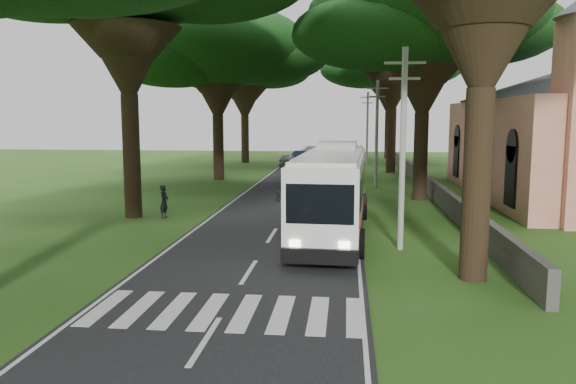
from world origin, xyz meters
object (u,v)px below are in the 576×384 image
pole_mid (377,132)px  pedestrian (164,202)px  pole_far (367,127)px  coach_bus (333,190)px  church (574,123)px  distant_car_c (328,153)px  pole_near (403,146)px  distant_car_b (299,156)px  distant_car_a (288,160)px

pole_mid → pedestrian: 18.67m
pole_far → coach_bus: 37.50m
church → pedestrian: (-24.12, -9.67, -4.03)m
church → distant_car_c: (-17.00, 34.91, -4.25)m
pole_near → coach_bus: pole_near is taller
distant_car_c → distant_car_b: bearing=58.4°
pole_near → distant_car_b: (-8.00, 45.33, -3.56)m
pole_mid → distant_car_b: pole_mid is taller
pole_near → pole_mid: size_ratio=1.00×
pole_far → coach_bus: pole_far is taller
pole_far → pedestrian: (-11.76, -34.13, -3.30)m
coach_bus → distant_car_a: size_ratio=3.22×
pole_far → pedestrian: 36.25m
pole_far → distant_car_b: bearing=146.3°
distant_car_a → coach_bus: bearing=103.0°
pole_mid → church: bearing=-19.8°
coach_bus → distant_car_c: bearing=94.8°
distant_car_c → church: bearing=117.6°
pole_far → distant_car_a: size_ratio=2.00×
church → pole_near: bearing=-128.5°
pole_far → coach_bus: size_ratio=0.62×
pole_near → distant_car_c: bearing=95.3°
pole_far → pedestrian: bearing=-109.0°
pole_mid → pole_near: bearing=-90.0°
distant_car_c → pedestrian: size_ratio=2.48×
church → distant_car_c: bearing=116.0°
coach_bus → distant_car_b: bearing=99.5°
church → pole_mid: (-12.36, 4.45, -0.73)m
coach_bus → distant_car_c: coach_bus is taller
pole_mid → pedestrian: bearing=-129.8°
coach_bus → distant_car_a: coach_bus is taller
distant_car_c → coach_bus: bearing=93.8°
distant_car_b → pole_mid: bearing=-59.3°
church → pole_far: 27.41m
pole_mid → pedestrian: (-11.76, -14.13, -3.30)m
church → coach_bus: bearing=-139.7°
pole_near → distant_car_c: pole_near is taller
pole_far → pedestrian: size_ratio=4.56×
pole_mid → distant_car_c: pole_mid is taller
distant_car_a → church: bearing=137.0°
pole_far → distant_car_c: bearing=113.9°
distant_car_c → pole_mid: bearing=100.3°
distant_car_a → pole_far: bearing=-161.0°
church → coach_bus: 20.10m
church → pedestrian: church is taller
distant_car_b → pedestrian: bearing=-82.3°
distant_car_c → pedestrian: pedestrian is taller
church → pole_near: (-12.36, -15.55, -0.73)m
distant_car_a → distant_car_c: bearing=-103.1°
church → distant_car_c: size_ratio=5.52×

